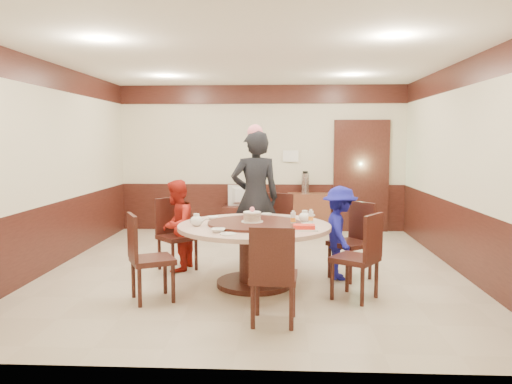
{
  "coord_description": "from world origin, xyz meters",
  "views": [
    {
      "loc": [
        0.37,
        -6.67,
        1.76
      ],
      "look_at": [
        0.05,
        -0.36,
        1.1
      ],
      "focal_mm": 35.0,
      "sensor_mm": 36.0,
      "label": 1
    }
  ],
  "objects_px": {
    "shrimp_platter": "(304,228)",
    "tv_stand": "(246,219)",
    "person_red": "(177,225)",
    "person_blue": "(340,233)",
    "side_cabinet": "(309,213)",
    "thermos": "(305,183)",
    "television": "(246,196)",
    "person_standing": "(255,198)",
    "birthday_cake": "(252,217)",
    "banquet_table": "(254,242)"
  },
  "relations": [
    {
      "from": "shrimp_platter",
      "to": "tv_stand",
      "type": "xyz_separation_m",
      "value": [
        -0.93,
        3.87,
        -0.53
      ]
    },
    {
      "from": "person_red",
      "to": "tv_stand",
      "type": "relative_size",
      "value": 1.45
    },
    {
      "from": "person_blue",
      "to": "side_cabinet",
      "type": "relative_size",
      "value": 1.48
    },
    {
      "from": "person_red",
      "to": "thermos",
      "type": "height_order",
      "value": "person_red"
    },
    {
      "from": "television",
      "to": "thermos",
      "type": "xyz_separation_m",
      "value": [
        1.13,
        0.03,
        0.24
      ]
    },
    {
      "from": "person_blue",
      "to": "tv_stand",
      "type": "distance_m",
      "value": 3.47
    },
    {
      "from": "person_blue",
      "to": "tv_stand",
      "type": "bearing_deg",
      "value": 20.21
    },
    {
      "from": "person_standing",
      "to": "shrimp_platter",
      "type": "xyz_separation_m",
      "value": [
        0.63,
        -1.47,
        -0.17
      ]
    },
    {
      "from": "person_red",
      "to": "thermos",
      "type": "bearing_deg",
      "value": 155.27
    },
    {
      "from": "person_red",
      "to": "birthday_cake",
      "type": "xyz_separation_m",
      "value": [
        1.06,
        -0.65,
        0.23
      ]
    },
    {
      "from": "person_blue",
      "to": "birthday_cake",
      "type": "height_order",
      "value": "person_blue"
    },
    {
      "from": "person_red",
      "to": "birthday_cake",
      "type": "height_order",
      "value": "person_red"
    },
    {
      "from": "person_standing",
      "to": "person_blue",
      "type": "height_order",
      "value": "person_standing"
    },
    {
      "from": "person_blue",
      "to": "television",
      "type": "height_order",
      "value": "person_blue"
    },
    {
      "from": "banquet_table",
      "to": "person_blue",
      "type": "distance_m",
      "value": 1.13
    },
    {
      "from": "side_cabinet",
      "to": "thermos",
      "type": "height_order",
      "value": "thermos"
    },
    {
      "from": "person_red",
      "to": "person_blue",
      "type": "xyz_separation_m",
      "value": [
        2.15,
        -0.3,
        -0.02
      ]
    },
    {
      "from": "person_blue",
      "to": "television",
      "type": "xyz_separation_m",
      "value": [
        -1.42,
        3.15,
        0.11
      ]
    },
    {
      "from": "shrimp_platter",
      "to": "person_standing",
      "type": "bearing_deg",
      "value": 113.07
    },
    {
      "from": "person_blue",
      "to": "person_standing",
      "type": "bearing_deg",
      "value": 51.68
    },
    {
      "from": "person_blue",
      "to": "side_cabinet",
      "type": "bearing_deg",
      "value": -0.07
    },
    {
      "from": "banquet_table",
      "to": "birthday_cake",
      "type": "xyz_separation_m",
      "value": [
        -0.03,
        0.0,
        0.31
      ]
    },
    {
      "from": "shrimp_platter",
      "to": "television",
      "type": "distance_m",
      "value": 3.98
    },
    {
      "from": "person_standing",
      "to": "birthday_cake",
      "type": "distance_m",
      "value": 1.12
    },
    {
      "from": "birthday_cake",
      "to": "person_red",
      "type": "bearing_deg",
      "value": 148.43
    },
    {
      "from": "birthday_cake",
      "to": "shrimp_platter",
      "type": "distance_m",
      "value": 0.71
    },
    {
      "from": "person_blue",
      "to": "thermos",
      "type": "bearing_deg",
      "value": 1.21
    },
    {
      "from": "person_standing",
      "to": "television",
      "type": "relative_size",
      "value": 2.71
    },
    {
      "from": "shrimp_platter",
      "to": "side_cabinet",
      "type": "xyz_separation_m",
      "value": [
        0.27,
        3.9,
        -0.4
      ]
    },
    {
      "from": "shrimp_platter",
      "to": "television",
      "type": "bearing_deg",
      "value": 103.52
    },
    {
      "from": "person_standing",
      "to": "person_blue",
      "type": "xyz_separation_m",
      "value": [
        1.11,
        -0.76,
        -0.35
      ]
    },
    {
      "from": "banquet_table",
      "to": "person_standing",
      "type": "height_order",
      "value": "person_standing"
    },
    {
      "from": "person_standing",
      "to": "tv_stand",
      "type": "height_order",
      "value": "person_standing"
    },
    {
      "from": "thermos",
      "to": "person_red",
      "type": "bearing_deg",
      "value": -122.79
    },
    {
      "from": "banquet_table",
      "to": "person_blue",
      "type": "height_order",
      "value": "person_blue"
    },
    {
      "from": "person_standing",
      "to": "birthday_cake",
      "type": "relative_size",
      "value": 7.22
    },
    {
      "from": "television",
      "to": "side_cabinet",
      "type": "relative_size",
      "value": 0.87
    },
    {
      "from": "thermos",
      "to": "person_blue",
      "type": "bearing_deg",
      "value": -84.82
    },
    {
      "from": "person_standing",
      "to": "shrimp_platter",
      "type": "bearing_deg",
      "value": 101.02
    },
    {
      "from": "person_red",
      "to": "person_blue",
      "type": "bearing_deg",
      "value": 90.23
    },
    {
      "from": "shrimp_platter",
      "to": "side_cabinet",
      "type": "relative_size",
      "value": 0.38
    },
    {
      "from": "shrimp_platter",
      "to": "thermos",
      "type": "xyz_separation_m",
      "value": [
        0.2,
        3.9,
        0.16
      ]
    },
    {
      "from": "person_blue",
      "to": "shrimp_platter",
      "type": "height_order",
      "value": "person_blue"
    },
    {
      "from": "thermos",
      "to": "shrimp_platter",
      "type": "bearing_deg",
      "value": -92.91
    },
    {
      "from": "person_blue",
      "to": "banquet_table",
      "type": "bearing_deg",
      "value": 104.59
    },
    {
      "from": "person_red",
      "to": "shrimp_platter",
      "type": "height_order",
      "value": "person_red"
    },
    {
      "from": "television",
      "to": "person_standing",
      "type": "bearing_deg",
      "value": 97.46
    },
    {
      "from": "person_standing",
      "to": "thermos",
      "type": "height_order",
      "value": "person_standing"
    },
    {
      "from": "person_standing",
      "to": "side_cabinet",
      "type": "bearing_deg",
      "value": -122.37
    },
    {
      "from": "person_red",
      "to": "thermos",
      "type": "relative_size",
      "value": 3.23
    }
  ]
}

